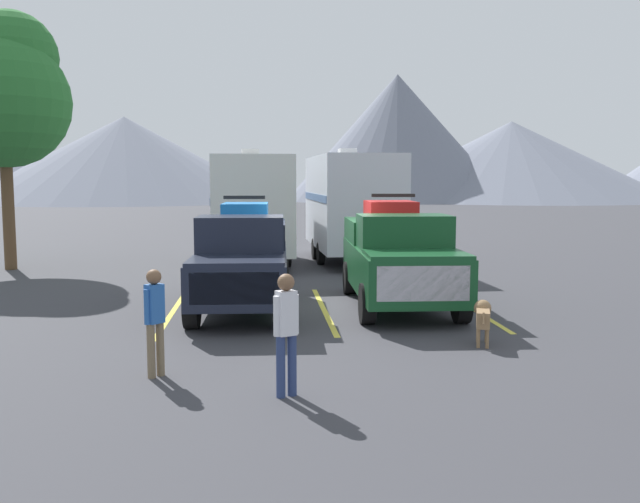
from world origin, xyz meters
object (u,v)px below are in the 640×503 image
camper_trailer_b (351,202)px  camper_trailer_a (251,204)px  pickup_truck_a (243,257)px  person_a (286,326)px  pickup_truck_b (398,255)px  person_c (155,315)px  dog (483,315)px

camper_trailer_b → camper_trailer_a: bearing=-169.7°
pickup_truck_a → person_a: (0.73, -6.37, -0.20)m
pickup_truck_b → person_a: (-2.81, -6.46, -0.21)m
camper_trailer_b → person_c: size_ratio=4.84×
pickup_truck_b → person_c: bearing=-131.1°
pickup_truck_b → person_c: (-4.70, -5.37, -0.24)m
pickup_truck_a → camper_trailer_a: 7.96m
pickup_truck_b → dog: pickup_truck_b is taller
pickup_truck_a → person_c: 5.42m
person_c → camper_trailer_b: bearing=71.1°
person_a → dog: person_a is taller
person_a → pickup_truck_a: bearing=96.5°
camper_trailer_b → pickup_truck_a: bearing=-112.7°
pickup_truck_b → camper_trailer_a: camper_trailer_a is taller
camper_trailer_b → person_c: 14.67m
pickup_truck_b → camper_trailer_b: (0.04, 8.46, 0.93)m
camper_trailer_b → dog: 12.36m
pickup_truck_a → pickup_truck_b: (3.54, 0.08, 0.00)m
person_a → dog: size_ratio=1.87×
pickup_truck_a → camper_trailer_b: bearing=67.3°
camper_trailer_a → person_c: 13.31m
person_c → camper_trailer_a: bearing=84.6°
pickup_truck_b → pickup_truck_a: bearing=-178.7°
dog → person_c: bearing=-163.6°
pickup_truck_a → pickup_truck_b: bearing=1.3°
pickup_truck_b → camper_trailer_a: size_ratio=0.73×
person_c → dog: bearing=16.4°
person_c → pickup_truck_a: bearing=77.7°
pickup_truck_a → person_a: size_ratio=3.24×
pickup_truck_b → dog: 3.90m
camper_trailer_a → camper_trailer_b: camper_trailer_b is taller
pickup_truck_a → person_c: bearing=-102.3°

